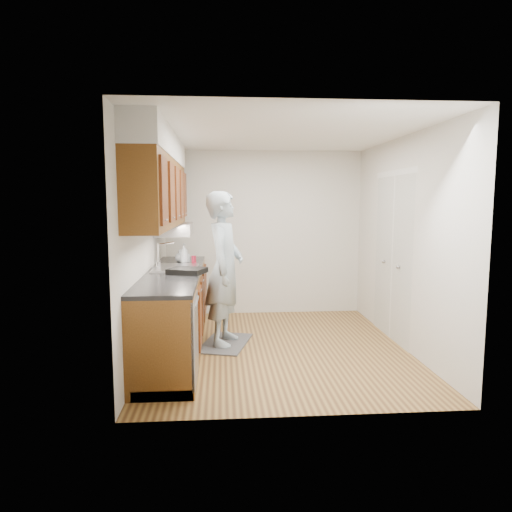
{
  "coord_description": "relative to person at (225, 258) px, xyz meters",
  "views": [
    {
      "loc": [
        -0.65,
        -5.23,
        1.73
      ],
      "look_at": [
        -0.23,
        0.25,
        1.08
      ],
      "focal_mm": 32.0,
      "sensor_mm": 36.0,
      "label": 1
    }
  ],
  "objects": [
    {
      "name": "floor",
      "position": [
        0.62,
        -0.2,
        -1.06
      ],
      "size": [
        3.5,
        3.5,
        0.0
      ],
      "primitive_type": "plane",
      "color": "olive",
      "rests_on": "ground"
    },
    {
      "name": "ceiling",
      "position": [
        0.62,
        -0.2,
        1.44
      ],
      "size": [
        3.5,
        3.5,
        0.0
      ],
      "primitive_type": "plane",
      "rotation": [
        3.14,
        0.0,
        0.0
      ],
      "color": "white",
      "rests_on": "wall_left"
    },
    {
      "name": "wall_left",
      "position": [
        -0.88,
        -0.2,
        0.19
      ],
      "size": [
        0.02,
        3.5,
        2.5
      ],
      "primitive_type": "cube",
      "color": "silver",
      "rests_on": "floor"
    },
    {
      "name": "wall_right",
      "position": [
        2.12,
        -0.2,
        0.19
      ],
      "size": [
        0.02,
        3.5,
        2.5
      ],
      "primitive_type": "cube",
      "color": "silver",
      "rests_on": "floor"
    },
    {
      "name": "wall_back",
      "position": [
        0.62,
        1.55,
        0.19
      ],
      "size": [
        3.0,
        0.02,
        2.5
      ],
      "primitive_type": "cube",
      "color": "silver",
      "rests_on": "floor"
    },
    {
      "name": "counter",
      "position": [
        -0.58,
        -0.2,
        -0.57
      ],
      "size": [
        0.64,
        2.8,
        1.3
      ],
      "color": "brown",
      "rests_on": "floor"
    },
    {
      "name": "upper_cabinets",
      "position": [
        -0.71,
        -0.15,
        0.89
      ],
      "size": [
        0.47,
        2.8,
        1.21
      ],
      "color": "brown",
      "rests_on": "wall_left"
    },
    {
      "name": "closet_door",
      "position": [
        2.11,
        0.1,
        -0.03
      ],
      "size": [
        0.02,
        1.22,
        2.05
      ],
      "primitive_type": "cube",
      "color": "silver",
      "rests_on": "wall_right"
    },
    {
      "name": "floor_mat",
      "position": [
        0.0,
        0.0,
        -1.05
      ],
      "size": [
        0.73,
        0.97,
        0.02
      ],
      "primitive_type": "cube",
      "rotation": [
        0.0,
        0.0,
        -0.28
      ],
      "color": "#5E5E61",
      "rests_on": "floor"
    },
    {
      "name": "person",
      "position": [
        0.0,
        0.0,
        0.0
      ],
      "size": [
        0.65,
        0.83,
        2.08
      ],
      "primitive_type": "imported",
      "rotation": [
        0.0,
        0.0,
        1.33
      ],
      "color": "#99ADBA",
      "rests_on": "floor_mat"
    },
    {
      "name": "soap_bottle_a",
      "position": [
        -0.52,
        0.43,
        0.01
      ],
      "size": [
        0.13,
        0.13,
        0.26
      ],
      "primitive_type": "imported",
      "rotation": [
        0.0,
        0.0,
        0.46
      ],
      "color": "silver",
      "rests_on": "counter"
    },
    {
      "name": "soap_bottle_b",
      "position": [
        -0.51,
        0.55,
        -0.03
      ],
      "size": [
        0.11,
        0.11,
        0.17
      ],
      "primitive_type": "imported",
      "rotation": [
        0.0,
        0.0,
        -0.86
      ],
      "color": "silver",
      "rests_on": "counter"
    },
    {
      "name": "soap_bottle_c",
      "position": [
        -0.59,
        0.61,
        -0.04
      ],
      "size": [
        0.17,
        0.17,
        0.16
      ],
      "primitive_type": "imported",
      "rotation": [
        0.0,
        0.0,
        1.1
      ],
      "color": "silver",
      "rests_on": "counter"
    },
    {
      "name": "soda_can",
      "position": [
        -0.39,
        0.36,
        -0.06
      ],
      "size": [
        0.07,
        0.07,
        0.11
      ],
      "primitive_type": "cylinder",
      "rotation": [
        0.0,
        0.0,
        -0.21
      ],
      "color": "#B11E36",
      "rests_on": "counter"
    },
    {
      "name": "dish_rack",
      "position": [
        -0.42,
        -0.39,
        -0.09
      ],
      "size": [
        0.46,
        0.43,
        0.06
      ],
      "primitive_type": "cube",
      "rotation": [
        0.0,
        0.0,
        -0.35
      ],
      "color": "black",
      "rests_on": "counter"
    }
  ]
}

